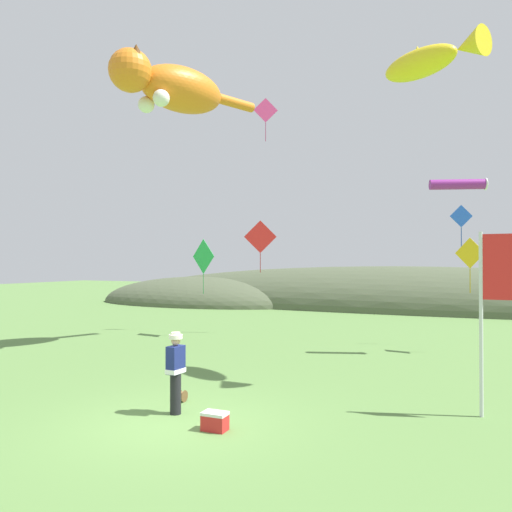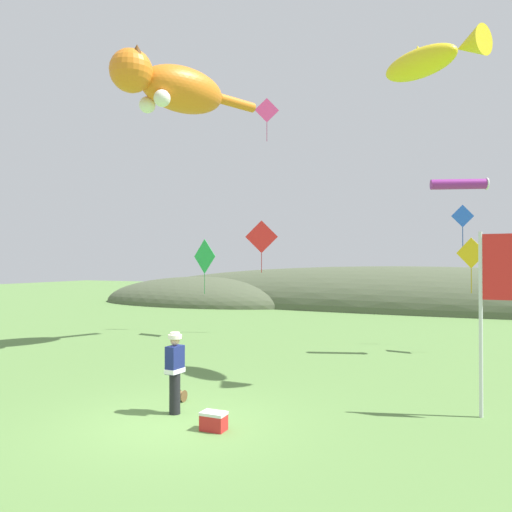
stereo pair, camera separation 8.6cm
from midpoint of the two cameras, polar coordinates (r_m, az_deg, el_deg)
The scene contains 14 objects.
ground_plane at distance 10.97m, azimuth -9.12°, elevation -18.23°, with size 120.00×120.00×0.00m, color #5B8442.
distant_hill_ridge at distance 37.69m, azimuth 11.76°, elevation -5.71°, with size 48.69×12.35×6.01m.
festival_attendant at distance 11.28m, azimuth -9.04°, elevation -12.74°, with size 0.30×0.44×1.77m.
kite_spool at distance 12.38m, azimuth -8.32°, elevation -15.53°, with size 0.17×0.28×0.28m.
picnic_cooler at distance 10.35m, azimuth -4.61°, elevation -18.29°, with size 0.50×0.34×0.36m.
festival_banner_pole at distance 11.72m, azimuth 25.26°, elevation -4.14°, with size 0.66×0.08×3.96m.
kite_giant_cat at distance 20.66m, azimuth -9.42°, elevation 18.48°, with size 3.24×6.42×2.06m.
kite_fish_windsock at distance 15.66m, azimuth 19.46°, elevation 20.44°, with size 3.08×2.21×0.94m.
kite_tube_streamer at distance 19.23m, azimuth 22.39°, elevation 7.60°, with size 1.96×1.02×0.44m.
kite_diamond_red at distance 23.09m, azimuth 0.74°, elevation 2.18°, with size 1.41×0.59×2.42m.
kite_diamond_gold at distance 19.69m, azimuth 23.50°, elevation 0.26°, with size 1.03×0.47×2.02m.
kite_diamond_green at distance 22.38m, azimuth -5.79°, elevation -0.08°, with size 1.44×0.60×2.45m.
kite_diamond_pink at distance 24.61m, azimuth 1.35°, elevation 16.28°, with size 1.02×0.58×2.06m.
kite_diamond_blue at distance 21.39m, azimuth 22.65°, elevation 4.16°, with size 0.83×0.36×1.80m.
Camera 2 is at (5.91, -8.64, 3.31)m, focal length 35.00 mm.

